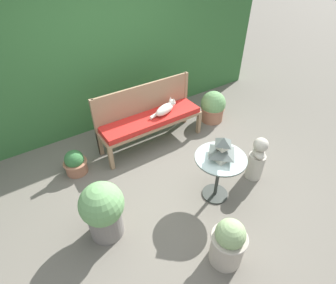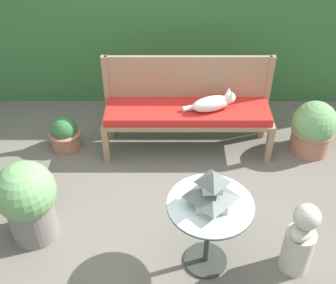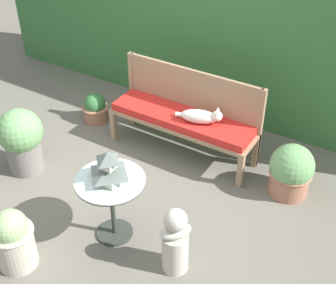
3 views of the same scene
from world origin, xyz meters
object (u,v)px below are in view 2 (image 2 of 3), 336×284
at_px(potted_plant_patio_mid, 26,200).
at_px(garden_bench, 186,114).
at_px(garden_bust, 299,239).
at_px(patio_table, 208,217).
at_px(pagoda_birdhouse, 211,191).
at_px(cat, 212,103).
at_px(potted_plant_bench_left, 64,134).
at_px(potted_plant_hedge_corner, 312,128).

bearing_deg(potted_plant_patio_mid, garden_bench, 41.22).
height_order(garden_bust, potted_plant_patio_mid, potted_plant_patio_mid).
distance_m(patio_table, potted_plant_patio_mid, 1.44).
distance_m(pagoda_birdhouse, potted_plant_patio_mid, 1.49).
relative_size(cat, garden_bust, 0.78).
bearing_deg(pagoda_birdhouse, potted_plant_patio_mid, 168.64).
distance_m(garden_bust, potted_plant_bench_left, 2.54).
bearing_deg(pagoda_birdhouse, potted_plant_hedge_corner, 49.89).
bearing_deg(garden_bust, potted_plant_hedge_corner, 20.05).
xyz_separation_m(potted_plant_hedge_corner, potted_plant_bench_left, (-2.55, 0.05, -0.10)).
xyz_separation_m(potted_plant_patio_mid, potted_plant_hedge_corner, (2.59, 1.12, -0.12)).
height_order(garden_bench, potted_plant_bench_left, garden_bench).
distance_m(cat, potted_plant_patio_mid, 1.92).
height_order(pagoda_birdhouse, potted_plant_hedge_corner, pagoda_birdhouse).
height_order(potted_plant_patio_mid, potted_plant_bench_left, potted_plant_patio_mid).
distance_m(garden_bench, potted_plant_patio_mid, 1.74).
height_order(cat, pagoda_birdhouse, pagoda_birdhouse).
distance_m(garden_bench, patio_table, 1.43).
distance_m(cat, potted_plant_hedge_corner, 1.08).
distance_m(garden_bench, garden_bust, 1.67).
bearing_deg(garden_bench, potted_plant_patio_mid, -138.78).
xyz_separation_m(pagoda_birdhouse, potted_plant_patio_mid, (-1.41, 0.28, -0.39)).
height_order(cat, garden_bust, cat).
relative_size(pagoda_birdhouse, potted_plant_hedge_corner, 0.52).
height_order(garden_bench, pagoda_birdhouse, pagoda_birdhouse).
bearing_deg(garden_bust, potted_plant_bench_left, 92.99).
height_order(cat, potted_plant_hedge_corner, cat).
relative_size(pagoda_birdhouse, potted_plant_bench_left, 0.78).
bearing_deg(garden_bust, patio_table, 125.30).
bearing_deg(garden_bust, pagoda_birdhouse, 125.30).
bearing_deg(potted_plant_patio_mid, cat, 35.71).
height_order(cat, patio_table, cat).
relative_size(patio_table, pagoda_birdhouse, 2.23).
xyz_separation_m(pagoda_birdhouse, potted_plant_hedge_corner, (1.18, 1.40, -0.50)).
relative_size(garden_bust, potted_plant_bench_left, 1.78).
relative_size(cat, potted_plant_hedge_corner, 0.92).
bearing_deg(potted_plant_bench_left, garden_bench, -1.03).
height_order(garden_bench, garden_bust, garden_bust).
height_order(garden_bench, cat, cat).
bearing_deg(potted_plant_bench_left, patio_table, -46.61).
xyz_separation_m(patio_table, potted_plant_patio_mid, (-1.41, 0.28, -0.12)).
bearing_deg(garden_bench, patio_table, -85.90).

